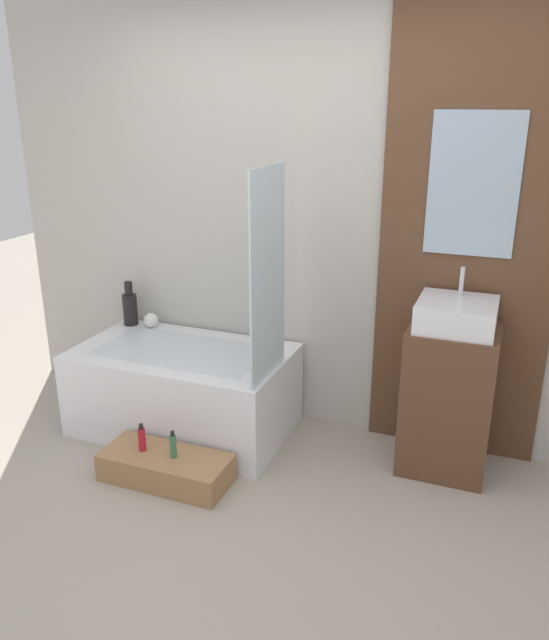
{
  "coord_description": "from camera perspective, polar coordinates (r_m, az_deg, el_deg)",
  "views": [
    {
      "loc": [
        1.15,
        -1.95,
        1.98
      ],
      "look_at": [
        0.11,
        0.69,
        0.98
      ],
      "focal_mm": 35.0,
      "sensor_mm": 36.0,
      "label": 1
    }
  ],
  "objects": [
    {
      "name": "vase_round_light",
      "position": [
        4.28,
        -11.22,
        -0.03
      ],
      "size": [
        0.1,
        0.1,
        0.1
      ],
      "primitive_type": "sphere",
      "color": "silver",
      "rests_on": "bathtub"
    },
    {
      "name": "ground_plane",
      "position": [
        3.01,
        -7.31,
        -21.94
      ],
      "size": [
        12.0,
        12.0,
        0.0
      ],
      "primitive_type": "plane",
      "color": "#A39989"
    },
    {
      "name": "sink",
      "position": [
        3.42,
        16.32,
        0.48
      ],
      "size": [
        0.4,
        0.39,
        0.31
      ],
      "color": "white",
      "rests_on": "vanity_cabinet"
    },
    {
      "name": "vanity_cabinet",
      "position": [
        3.61,
        15.58,
        -6.98
      ],
      "size": [
        0.47,
        0.43,
        0.84
      ],
      "primitive_type": "cube",
      "color": "brown",
      "rests_on": "ground_plane"
    },
    {
      "name": "glass_shower_screen",
      "position": [
        3.31,
        -0.62,
        4.07
      ],
      "size": [
        0.01,
        0.47,
        1.14
      ],
      "primitive_type": "cube",
      "color": "silver",
      "rests_on": "bathtub"
    },
    {
      "name": "wall_tiled_back",
      "position": [
        3.77,
        3.48,
        9.02
      ],
      "size": [
        4.2,
        0.06,
        2.6
      ],
      "primitive_type": "cube",
      "color": "#B7B2A8",
      "rests_on": "ground_plane"
    },
    {
      "name": "wooden_step_bench",
      "position": [
        3.56,
        -9.88,
        -13.14
      ],
      "size": [
        0.71,
        0.31,
        0.16
      ],
      "primitive_type": "cube",
      "color": "#997047",
      "rests_on": "ground_plane"
    },
    {
      "name": "vase_tall_dark",
      "position": [
        4.35,
        -13.07,
        1.15
      ],
      "size": [
        0.1,
        0.1,
        0.3
      ],
      "color": "black",
      "rests_on": "bathtub"
    },
    {
      "name": "bathtub",
      "position": [
        3.98,
        -8.28,
        -6.26
      ],
      "size": [
        1.31,
        0.77,
        0.53
      ],
      "color": "white",
      "rests_on": "ground_plane"
    },
    {
      "name": "bottle_soap_primary",
      "position": [
        3.55,
        -12.03,
        -10.55
      ],
      "size": [
        0.04,
        0.04,
        0.16
      ],
      "color": "#B21928",
      "rests_on": "wooden_step_bench"
    },
    {
      "name": "wall_wood_accent",
      "position": [
        3.55,
        17.33,
        7.75
      ],
      "size": [
        0.96,
        0.04,
        2.6
      ],
      "color": "brown",
      "rests_on": "ground_plane"
    },
    {
      "name": "bottle_soap_secondary",
      "position": [
        3.46,
        -9.25,
        -11.26
      ],
      "size": [
        0.04,
        0.04,
        0.16
      ],
      "color": "#38704C",
      "rests_on": "wooden_step_bench"
    }
  ]
}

